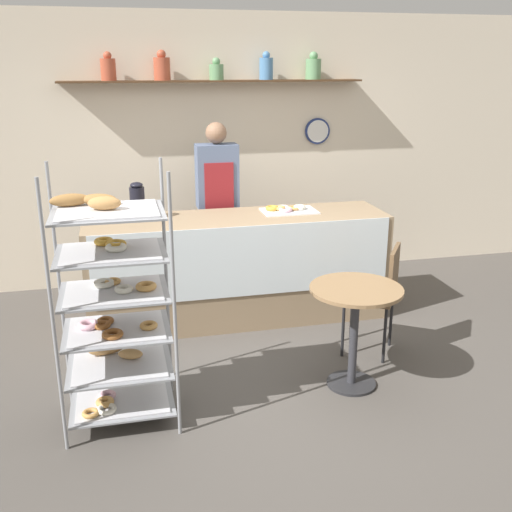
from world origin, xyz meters
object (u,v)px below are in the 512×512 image
Objects in this scene: person_worker at (218,205)px; donut_tray_counter at (287,209)px; cafe_chair at (381,289)px; pastry_rack at (113,305)px; coffee_carafe at (137,201)px; cafe_table at (355,313)px.

person_worker reaches higher than donut_tray_counter.
person_worker is 1.92× the size of cafe_chair.
pastry_rack reaches higher than donut_tray_counter.
coffee_carafe reaches higher than donut_tray_counter.
donut_tray_counter is (1.31, -0.03, -0.14)m from coffee_carafe.
cafe_chair is at bearing -65.11° from donut_tray_counter.
cafe_table is 1.55× the size of donut_tray_counter.
coffee_carafe is at bearing 81.21° from pastry_rack.
pastry_rack is 5.21× the size of coffee_carafe.
cafe_chair reaches higher than cafe_table.
pastry_rack is 2.21× the size of cafe_table.
donut_tray_counter reaches higher than cafe_table.
person_worker is at bearing 139.63° from donut_tray_counter.
coffee_carafe reaches higher than cafe_table.
donut_tray_counter reaches higher than cafe_chair.
donut_tray_counter is at bearing 93.28° from cafe_table.
person_worker reaches higher than coffee_carafe.
pastry_rack reaches higher than coffee_carafe.
person_worker is at bearing 63.02° from pastry_rack.
coffee_carafe is 0.65× the size of donut_tray_counter.
pastry_rack is 2.08m from cafe_chair.
coffee_carafe is at bearing -150.24° from person_worker.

